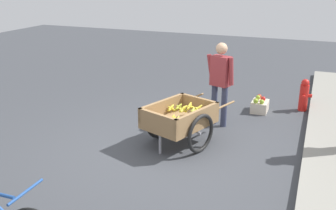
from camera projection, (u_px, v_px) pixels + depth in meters
ground_plane at (160, 151)px, 6.12m from camera, size 24.00×24.00×0.00m
fruit_cart at (180, 120)px, 6.24m from camera, size 1.81×1.27×0.71m
vendor_person at (220, 77)px, 6.89m from camera, size 0.30×0.55×1.55m
fire_hydrant at (304, 95)px, 7.83m from camera, size 0.25×0.25×0.67m
plastic_bucket at (192, 113)px, 7.46m from camera, size 0.28×0.28×0.24m
apple_crate at (260, 105)px, 7.83m from camera, size 0.44×0.32×0.32m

